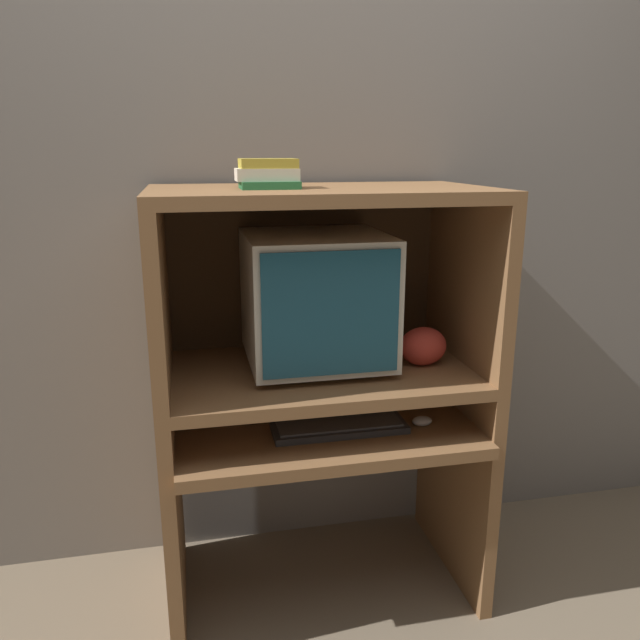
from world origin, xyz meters
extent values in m
cube|color=gray|center=(0.00, 0.63, 1.30)|extent=(6.00, 0.06, 2.60)
cube|color=brown|center=(-0.47, 0.28, 0.30)|extent=(0.04, 0.57, 0.61)
cube|color=brown|center=(0.47, 0.28, 0.30)|extent=(0.04, 0.57, 0.61)
cube|color=brown|center=(0.00, 0.17, 0.59)|extent=(0.89, 0.41, 0.04)
cube|color=brown|center=(-0.47, 0.28, 0.69)|extent=(0.04, 0.57, 0.16)
cube|color=brown|center=(0.47, 0.28, 0.69)|extent=(0.04, 0.57, 0.16)
cube|color=brown|center=(0.00, 0.28, 0.75)|extent=(0.89, 0.57, 0.04)
cube|color=brown|center=(-0.47, 0.28, 1.04)|extent=(0.04, 0.57, 0.54)
cube|color=brown|center=(0.47, 0.28, 1.04)|extent=(0.04, 0.57, 0.54)
cube|color=brown|center=(0.00, 0.28, 1.29)|extent=(0.89, 0.57, 0.04)
cube|color=#48321E|center=(0.00, 0.56, 1.04)|extent=(0.89, 0.01, 0.54)
cylinder|color=beige|center=(-0.01, 0.33, 0.78)|extent=(0.23, 0.23, 0.02)
cube|color=beige|center=(-0.01, 0.33, 0.98)|extent=(0.42, 0.42, 0.39)
cube|color=navy|center=(-0.01, 0.12, 0.98)|extent=(0.39, 0.01, 0.35)
cube|color=#2D2D30|center=(0.03, 0.17, 0.62)|extent=(0.40, 0.14, 0.02)
cube|color=#474749|center=(0.03, 0.17, 0.63)|extent=(0.37, 0.11, 0.01)
ellipsoid|color=#B7B7B7|center=(0.29, 0.16, 0.62)|extent=(0.06, 0.04, 0.03)
ellipsoid|color=#BC382D|center=(0.32, 0.25, 0.83)|extent=(0.15, 0.11, 0.12)
cube|color=#236638|center=(-0.15, 0.25, 1.32)|extent=(0.16, 0.12, 0.02)
cube|color=beige|center=(-0.16, 0.26, 1.35)|extent=(0.17, 0.10, 0.03)
cube|color=gold|center=(-0.15, 0.27, 1.38)|extent=(0.15, 0.12, 0.03)
camera|label=1|loc=(-0.38, -1.49, 1.42)|focal=35.00mm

